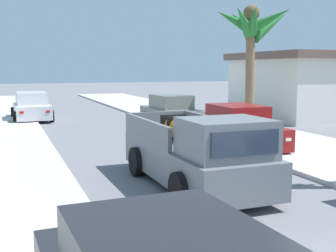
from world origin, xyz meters
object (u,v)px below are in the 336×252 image
at_px(car_right_mid, 31,107).
at_px(car_left_far, 172,112).
at_px(pickup_truck, 196,154).
at_px(roadside_house, 328,84).
at_px(car_left_near, 238,128).
at_px(palm_tree_right_mid, 253,30).

distance_m(car_right_mid, car_left_far, 8.04).
xyz_separation_m(pickup_truck, car_right_mid, (-2.84, 15.38, -0.10)).
bearing_deg(car_left_far, car_right_mid, 140.69).
height_order(pickup_truck, car_left_far, pickup_truck).
xyz_separation_m(car_left_far, roadside_house, (10.38, 1.13, 1.16)).
bearing_deg(car_left_near, pickup_truck, -130.43).
bearing_deg(car_right_mid, palm_tree_right_mid, -35.44).
bearing_deg(palm_tree_right_mid, car_left_far, 152.81).
bearing_deg(pickup_truck, roadside_house, 39.68).
bearing_deg(roadside_house, car_left_far, -173.79).
bearing_deg(pickup_truck, car_left_near, 49.57).
bearing_deg(car_left_far, pickup_truck, -108.18).
distance_m(palm_tree_right_mid, roadside_house, 8.05).
bearing_deg(roadside_house, car_right_mid, 166.58).
relative_size(car_left_near, roadside_house, 0.42).
relative_size(pickup_truck, car_right_mid, 1.22).
relative_size(pickup_truck, palm_tree_right_mid, 0.91).
bearing_deg(car_left_far, roadside_house, 6.21).
distance_m(pickup_truck, roadside_house, 17.91).
height_order(pickup_truck, palm_tree_right_mid, palm_tree_right_mid).
xyz_separation_m(pickup_truck, roadside_house, (13.76, 11.42, 1.06)).
distance_m(car_left_near, car_left_far, 6.20).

